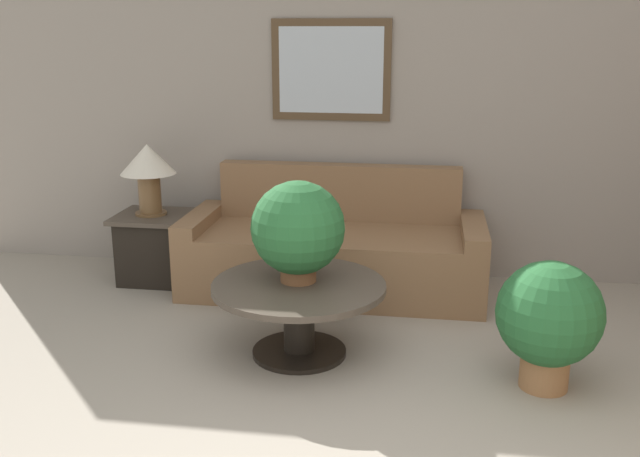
{
  "coord_description": "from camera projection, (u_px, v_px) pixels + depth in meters",
  "views": [
    {
      "loc": [
        0.13,
        -2.41,
        1.98
      ],
      "look_at": [
        -0.6,
        2.31,
        0.64
      ],
      "focal_mm": 40.0,
      "sensor_mm": 36.0,
      "label": 1
    }
  ],
  "objects": [
    {
      "name": "potted_plant_on_table",
      "position": [
        298.0,
        229.0,
        4.33
      ],
      "size": [
        0.58,
        0.58,
        0.63
      ],
      "color": "brown",
      "rests_on": "coffee_table"
    },
    {
      "name": "side_table",
      "position": [
        153.0,
        247.0,
        5.76
      ],
      "size": [
        0.56,
        0.56,
        0.55
      ],
      "color": "black",
      "rests_on": "ground_plane"
    },
    {
      "name": "table_lamp",
      "position": [
        148.0,
        166.0,
        5.58
      ],
      "size": [
        0.43,
        0.43,
        0.56
      ],
      "color": "brown",
      "rests_on": "side_table"
    },
    {
      "name": "wall_back",
      "position": [
        412.0,
        116.0,
        5.68
      ],
      "size": [
        7.93,
        0.09,
        2.6
      ],
      "color": "gray",
      "rests_on": "ground_plane"
    },
    {
      "name": "coffee_table",
      "position": [
        299.0,
        303.0,
        4.41
      ],
      "size": [
        1.08,
        1.08,
        0.47
      ],
      "color": "black",
      "rests_on": "ground_plane"
    },
    {
      "name": "potted_plant_floor",
      "position": [
        549.0,
        318.0,
        3.98
      ],
      "size": [
        0.6,
        0.6,
        0.75
      ],
      "color": "#9E6B42",
      "rests_on": "ground_plane"
    },
    {
      "name": "couch_main",
      "position": [
        334.0,
        252.0,
        5.54
      ],
      "size": [
        2.3,
        0.9,
        0.94
      ],
      "color": "brown",
      "rests_on": "ground_plane"
    }
  ]
}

